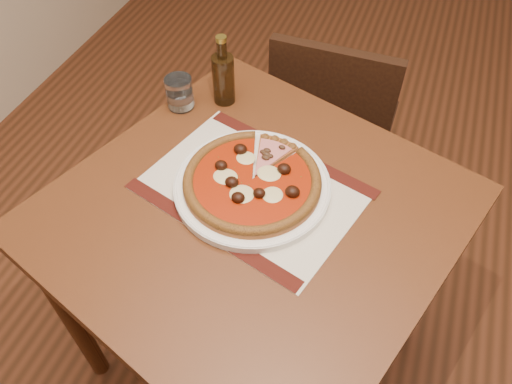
% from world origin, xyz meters
% --- Properties ---
extents(table, '(1.01, 1.01, 0.75)m').
position_xyz_m(table, '(-0.97, 0.28, 0.65)').
color(table, brown).
rests_on(table, ground).
extents(chair_far, '(0.39, 0.39, 0.81)m').
position_xyz_m(chair_far, '(-0.93, 0.94, 0.46)').
color(chair_far, black).
rests_on(chair_far, ground).
extents(placemat, '(0.53, 0.44, 0.00)m').
position_xyz_m(placemat, '(-0.99, 0.33, 0.75)').
color(placemat, beige).
rests_on(placemat, table).
extents(plate, '(0.35, 0.35, 0.02)m').
position_xyz_m(plate, '(-0.99, 0.33, 0.76)').
color(plate, white).
rests_on(plate, placemat).
extents(pizza, '(0.30, 0.30, 0.04)m').
position_xyz_m(pizza, '(-0.99, 0.33, 0.78)').
color(pizza, '#9D5D26').
rests_on(pizza, plate).
extents(ham_slice, '(0.10, 0.14, 0.02)m').
position_xyz_m(ham_slice, '(-0.97, 0.41, 0.78)').
color(ham_slice, '#9D5D26').
rests_on(ham_slice, plate).
extents(water_glass, '(0.07, 0.07, 0.08)m').
position_xyz_m(water_glass, '(-1.26, 0.54, 0.79)').
color(water_glass, white).
rests_on(water_glass, table).
extents(bottle, '(0.06, 0.06, 0.19)m').
position_xyz_m(bottle, '(-1.17, 0.60, 0.82)').
color(bottle, '#35210D').
rests_on(bottle, table).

